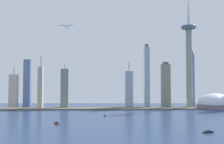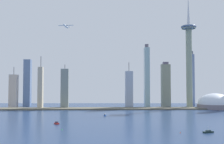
% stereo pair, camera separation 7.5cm
% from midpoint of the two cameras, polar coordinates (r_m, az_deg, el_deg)
% --- Properties ---
extents(waterfront_pier, '(962.41, 56.06, 3.36)m').
position_cam_midpoint_polar(waterfront_pier, '(747.44, -3.59, -7.51)').
color(waterfront_pier, '#5F5B4B').
rests_on(waterfront_pier, ground).
extents(observation_tower, '(42.98, 42.98, 322.50)m').
position_cam_midpoint_polar(observation_tower, '(813.16, 15.53, 3.92)').
color(observation_tower, '#939F84').
rests_on(observation_tower, ground).
extents(stadium_dome, '(95.19, 95.19, 58.79)m').
position_cam_midpoint_polar(stadium_dome, '(813.39, 20.38, -6.28)').
color(stadium_dome, slate).
rests_on(stadium_dome, ground).
extents(skyscraper_0, '(21.21, 13.34, 121.33)m').
position_cam_midpoint_polar(skyscraper_0, '(777.90, -9.69, -3.38)').
color(skyscraper_0, gray).
rests_on(skyscraper_0, ground).
extents(skyscraper_1, '(13.86, 19.69, 168.94)m').
position_cam_midpoint_polar(skyscraper_1, '(883.29, 16.01, -1.52)').
color(skyscraper_1, slate).
rests_on(skyscraper_1, ground).
extents(skyscraper_2, '(21.76, 17.79, 130.11)m').
position_cam_midpoint_polar(skyscraper_2, '(794.54, 3.51, -3.58)').
color(skyscraper_2, '#A1AEC4').
rests_on(skyscraper_2, ground).
extents(skyscraper_4, '(12.41, 19.81, 143.18)m').
position_cam_midpoint_polar(skyscraper_4, '(777.80, -14.47, -3.17)').
color(skyscraper_4, '#BFB49C').
rests_on(skyscraper_4, ground).
extents(skyscraper_5, '(20.47, 20.41, 142.48)m').
position_cam_midpoint_polar(skyscraper_5, '(881.40, -16.98, -2.16)').
color(skyscraper_5, slate).
rests_on(skyscraper_5, ground).
extents(skyscraper_6, '(26.41, 18.13, 135.01)m').
position_cam_midpoint_polar(skyscraper_6, '(856.31, 10.99, -2.62)').
color(skyscraper_6, gray).
rests_on(skyscraper_6, ground).
extents(skyscraper_7, '(22.85, 20.34, 118.12)m').
position_cam_midpoint_polar(skyscraper_7, '(865.61, -19.58, -3.66)').
color(skyscraper_7, beige).
rests_on(skyscraper_7, ground).
extents(skyscraper_8, '(14.10, 23.73, 184.51)m').
position_cam_midpoint_polar(skyscraper_8, '(818.76, 7.18, -0.96)').
color(skyscraper_8, '#95B6BA').
rests_on(skyscraper_8, ground).
extents(boat_0, '(4.75, 9.83, 4.58)m').
position_cam_midpoint_polar(boat_0, '(580.71, -1.47, -8.83)').
color(boat_0, navy).
rests_on(boat_0, ground).
extents(boat_2, '(15.52, 8.88, 8.61)m').
position_cam_midpoint_polar(boat_2, '(393.71, 19.17, -11.53)').
color(boat_2, '#162928').
rests_on(boat_2, ground).
extents(boat_3, '(9.65, 11.88, 4.25)m').
position_cam_midpoint_polar(boat_3, '(465.65, -11.30, -10.25)').
color(boat_3, '#AF231F').
rests_on(boat_3, ground).
extents(channel_buoy_1, '(1.17, 1.17, 1.77)m').
position_cam_midpoint_polar(channel_buoy_1, '(382.15, 13.87, -11.95)').
color(channel_buoy_1, '#E54C19').
rests_on(channel_buoy_1, ground).
extents(channel_buoy_2, '(1.56, 1.56, 1.90)m').
position_cam_midpoint_polar(channel_buoy_2, '(403.14, -10.25, -11.50)').
color(channel_buoy_2, green).
rests_on(channel_buoy_2, ground).
extents(airplane, '(36.98, 34.26, 8.85)m').
position_cam_midpoint_polar(airplane, '(685.44, -9.49, 9.32)').
color(airplane, silver).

